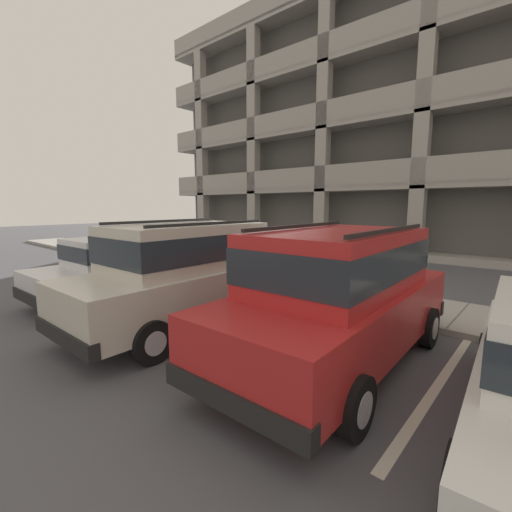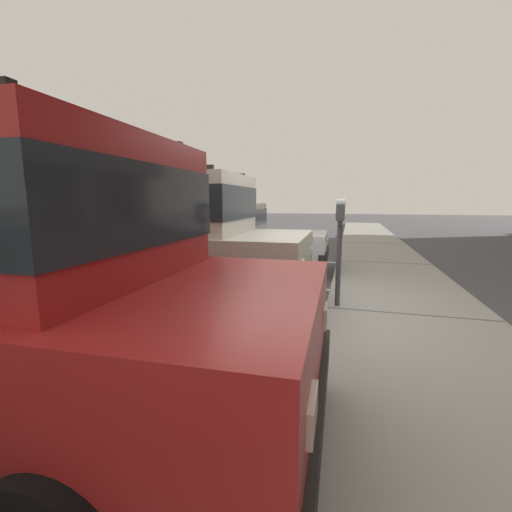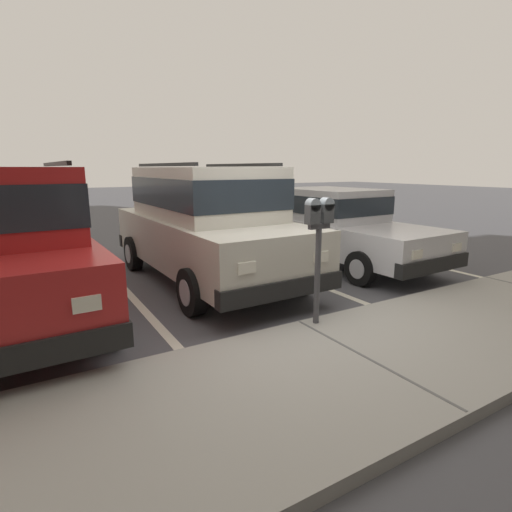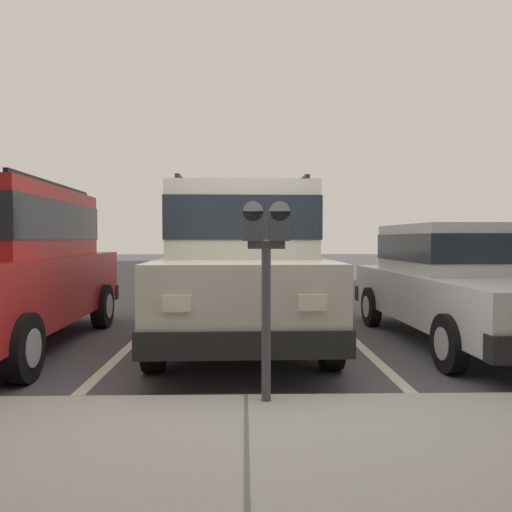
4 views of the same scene
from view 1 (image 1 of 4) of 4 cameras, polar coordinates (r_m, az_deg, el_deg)
name	(u,v)px [view 1 (image 1 of 4)]	position (r m, az deg, el deg)	size (l,w,h in m)	color
ground_plane	(267,300)	(8.70, 1.79, -7.40)	(80.00, 80.00, 0.10)	#4C4C51
sidewalk	(296,287)	(9.68, 6.70, -5.14)	(40.00, 2.20, 0.12)	#9E9B93
parking_stall_lines	(279,326)	(6.78, 3.80, -11.60)	(11.72, 4.80, 0.01)	silver
silver_suv	(188,270)	(6.72, -11.21, -2.32)	(2.09, 4.82, 2.03)	beige
red_sedan	(122,266)	(9.25, -21.47, -1.50)	(1.94, 4.53, 1.54)	silver
dark_hatchback	(339,291)	(5.15, 13.72, -5.70)	(2.11, 4.83, 2.03)	red
parking_meter_near	(271,248)	(8.80, 2.50, 1.38)	(0.35, 0.12, 1.51)	#47474C
parking_garage	(453,132)	(21.27, 30.02, 17.41)	(32.00, 10.00, 13.25)	#54514D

